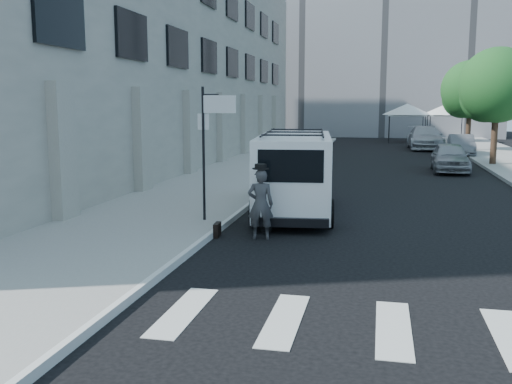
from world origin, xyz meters
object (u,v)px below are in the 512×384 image
at_px(briefcase, 217,230).
at_px(parked_car_b, 461,145).
at_px(cargo_van, 295,173).
at_px(parked_car_a, 450,157).
at_px(businessman, 261,204).
at_px(parked_car_c, 425,138).
at_px(suitcase, 266,218).

height_order(briefcase, parked_car_b, parked_car_b).
distance_m(cargo_van, parked_car_a, 13.00).
xyz_separation_m(businessman, briefcase, (-1.08, 0.00, -0.68)).
xyz_separation_m(cargo_van, parked_car_a, (5.69, 11.68, -0.50)).
relative_size(parked_car_a, parked_car_c, 0.74).
relative_size(suitcase, cargo_van, 0.19).
bearing_deg(parked_car_b, suitcase, -106.24).
height_order(cargo_van, parked_car_a, cargo_van).
relative_size(suitcase, parked_car_a, 0.29).
bearing_deg(cargo_van, parked_car_a, 57.74).
xyz_separation_m(parked_car_a, parked_car_b, (1.63, 8.75, -0.03)).
relative_size(businessman, briefcase, 3.84).
xyz_separation_m(suitcase, parked_car_a, (6.07, 14.17, 0.39)).
distance_m(businessman, parked_car_b, 25.11).
relative_size(suitcase, parked_car_b, 0.29).
bearing_deg(parked_car_a, cargo_van, -114.34).
relative_size(suitcase, parked_car_c, 0.21).
height_order(suitcase, cargo_van, cargo_van).
height_order(briefcase, suitcase, suitcase).
bearing_deg(businessman, parked_car_c, -112.00).
height_order(suitcase, parked_car_c, parked_car_c).
bearing_deg(businessman, parked_car_b, -118.28).
xyz_separation_m(briefcase, suitcase, (1.01, 1.00, 0.14)).
xyz_separation_m(briefcase, parked_car_b, (8.70, 23.93, 0.50)).
bearing_deg(briefcase, parked_car_a, 60.28).
bearing_deg(briefcase, parked_car_b, 65.29).
bearing_deg(parked_car_b, briefcase, -107.67).
bearing_deg(parked_car_b, parked_car_a, -98.22).
bearing_deg(businessman, briefcase, -10.62).
bearing_deg(briefcase, cargo_van, 63.67).
height_order(parked_car_b, parked_car_c, parked_car_c).
xyz_separation_m(suitcase, cargo_van, (0.38, 2.50, 0.89)).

